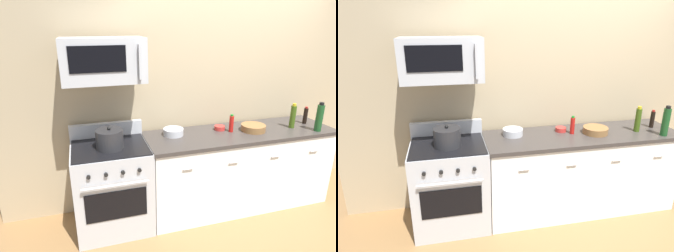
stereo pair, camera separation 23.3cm
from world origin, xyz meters
TOP-DOWN VIEW (x-y plane):
  - ground_plane at (0.00, 0.00)m, footprint 6.30×6.30m
  - back_wall at (0.00, 0.41)m, footprint 5.25×0.10m
  - counter_unit at (0.00, -0.00)m, footprint 2.16×0.66m
  - range_oven at (-1.46, 0.00)m, footprint 0.76×0.69m
  - microwave at (-1.46, 0.05)m, footprint 0.74×0.44m
  - bottle_wine_green at (0.83, -0.23)m, footprint 0.08×0.08m
  - bottle_olive_oil at (0.62, -0.05)m, footprint 0.06×0.06m
  - bottle_soy_sauce_dark at (0.87, 0.03)m, footprint 0.05×0.05m
  - bottle_hot_sauce_red at (-0.11, 0.03)m, footprint 0.05×0.05m
  - bowl_wooden_salad at (0.14, -0.02)m, footprint 0.27×0.27m
  - bowl_red_small at (-0.21, 0.12)m, footprint 0.12×0.12m
  - bowl_steel_prep at (-0.76, 0.11)m, footprint 0.22×0.22m
  - stockpot at (-1.46, -0.05)m, footprint 0.26×0.26m

SIDE VIEW (x-z plane):
  - ground_plane at x=0.00m, z-range 0.00..0.00m
  - counter_unit at x=0.00m, z-range 0.00..0.92m
  - range_oven at x=-1.46m, z-range -0.07..1.00m
  - bowl_red_small at x=-0.21m, z-range 0.92..0.97m
  - bowl_wooden_salad at x=0.14m, z-range 0.92..0.99m
  - bowl_steel_prep at x=-0.76m, z-range 0.92..1.00m
  - bottle_hot_sauce_red at x=-0.11m, z-range 0.91..1.12m
  - stockpot at x=-1.46m, z-range 0.91..1.13m
  - bottle_soy_sauce_dark at x=0.87m, z-range 0.91..1.12m
  - bottle_olive_oil at x=0.62m, z-range 0.91..1.20m
  - bottle_wine_green at x=0.83m, z-range 0.91..1.24m
  - back_wall at x=0.00m, z-range 0.00..2.70m
  - microwave at x=-1.46m, z-range 1.55..1.95m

